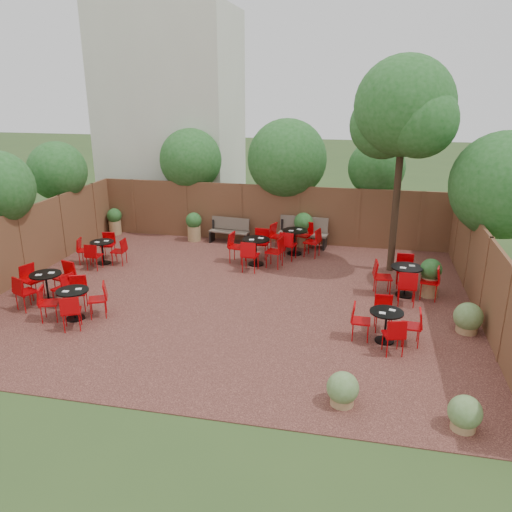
# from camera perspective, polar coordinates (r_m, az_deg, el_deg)

# --- Properties ---
(ground) EXTENTS (80.00, 80.00, 0.00)m
(ground) POSITION_cam_1_polar(r_m,az_deg,el_deg) (13.24, -2.63, -4.63)
(ground) COLOR #354F23
(ground) RESTS_ON ground
(courtyard_paving) EXTENTS (12.00, 10.00, 0.02)m
(courtyard_paving) POSITION_cam_1_polar(r_m,az_deg,el_deg) (13.24, -2.63, -4.59)
(courtyard_paving) COLOR #341A15
(courtyard_paving) RESTS_ON ground
(fence_back) EXTENTS (12.00, 0.08, 2.00)m
(fence_back) POSITION_cam_1_polar(r_m,az_deg,el_deg) (17.56, 1.46, 4.73)
(fence_back) COLOR brown
(fence_back) RESTS_ON ground
(fence_left) EXTENTS (0.08, 10.00, 2.00)m
(fence_left) POSITION_cam_1_polar(r_m,az_deg,el_deg) (15.48, -24.72, 1.05)
(fence_left) COLOR brown
(fence_left) RESTS_ON ground
(fence_right) EXTENTS (0.08, 10.00, 2.00)m
(fence_right) POSITION_cam_1_polar(r_m,az_deg,el_deg) (12.81, 24.27, -2.36)
(fence_right) COLOR brown
(fence_right) RESTS_ON ground
(neighbour_building) EXTENTS (5.00, 4.00, 8.00)m
(neighbour_building) POSITION_cam_1_polar(r_m,az_deg,el_deg) (21.21, -9.34, 15.13)
(neighbour_building) COLOR beige
(neighbour_building) RESTS_ON ground
(overhang_foliage) EXTENTS (15.97, 10.76, 2.72)m
(overhang_foliage) POSITION_cam_1_polar(r_m,az_deg,el_deg) (15.04, -3.74, 9.08)
(overhang_foliage) COLOR #1D521A
(overhang_foliage) RESTS_ON ground
(courtyard_tree) EXTENTS (2.82, 2.72, 6.00)m
(courtyard_tree) POSITION_cam_1_polar(r_m,az_deg,el_deg) (14.69, 16.18, 15.05)
(courtyard_tree) COLOR black
(courtyard_tree) RESTS_ON courtyard_paving
(park_bench_left) EXTENTS (1.41, 0.60, 0.85)m
(park_bench_left) POSITION_cam_1_polar(r_m,az_deg,el_deg) (17.62, -2.96, 2.94)
(park_bench_left) COLOR brown
(park_bench_left) RESTS_ON courtyard_paving
(park_bench_right) EXTENTS (1.68, 0.68, 1.01)m
(park_bench_right) POSITION_cam_1_polar(r_m,az_deg,el_deg) (17.14, 5.30, 2.72)
(park_bench_right) COLOR brown
(park_bench_right) RESTS_ON courtyard_paving
(bistro_tables) EXTENTS (10.41, 7.44, 0.94)m
(bistro_tables) POSITION_cam_1_polar(r_m,az_deg,el_deg) (13.86, -2.69, -1.48)
(bistro_tables) COLOR black
(bistro_tables) RESTS_ON courtyard_paving
(planters) EXTENTS (11.14, 4.16, 1.15)m
(planters) POSITION_cam_1_polar(r_m,az_deg,el_deg) (16.59, 0.23, 2.42)
(planters) COLOR #99784C
(planters) RESTS_ON courtyard_paving
(low_shrubs) EXTENTS (3.15, 4.15, 0.68)m
(low_shrubs) POSITION_cam_1_polar(r_m,az_deg,el_deg) (10.37, 19.27, -10.79)
(low_shrubs) COLOR #99784C
(low_shrubs) RESTS_ON courtyard_paving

